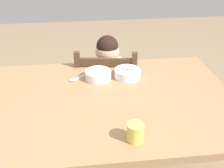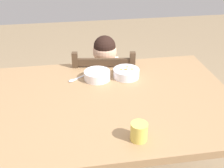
# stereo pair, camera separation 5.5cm
# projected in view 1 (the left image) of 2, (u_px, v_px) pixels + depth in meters

# --- Properties ---
(dining_table) EXTENTS (1.39, 0.97, 0.77)m
(dining_table) POSITION_uv_depth(u_px,v_px,m) (109.00, 114.00, 1.61)
(dining_table) COLOR #9A754F
(dining_table) RESTS_ON ground
(dining_chair) EXTENTS (0.48, 0.48, 0.88)m
(dining_chair) POSITION_uv_depth(u_px,v_px,m) (107.00, 99.00, 2.20)
(dining_chair) COLOR #493524
(dining_chair) RESTS_ON ground
(child_figure) EXTENTS (0.32, 0.32, 0.93)m
(child_figure) POSITION_uv_depth(u_px,v_px,m) (108.00, 78.00, 2.10)
(child_figure) COLOR white
(child_figure) RESTS_ON ground
(bowl_of_peas) EXTENTS (0.16, 0.16, 0.06)m
(bowl_of_peas) POSITION_uv_depth(u_px,v_px,m) (98.00, 75.00, 1.75)
(bowl_of_peas) COLOR white
(bowl_of_peas) RESTS_ON dining_table
(bowl_of_carrots) EXTENTS (0.16, 0.16, 0.05)m
(bowl_of_carrots) POSITION_uv_depth(u_px,v_px,m) (127.00, 73.00, 1.77)
(bowl_of_carrots) COLOR white
(bowl_of_carrots) RESTS_ON dining_table
(spoon) EXTENTS (0.12, 0.10, 0.01)m
(spoon) POSITION_uv_depth(u_px,v_px,m) (76.00, 79.00, 1.75)
(spoon) COLOR silver
(spoon) RESTS_ON dining_table
(drinking_cup) EXTENTS (0.08, 0.08, 0.08)m
(drinking_cup) POSITION_uv_depth(u_px,v_px,m) (135.00, 132.00, 1.24)
(drinking_cup) COLOR #E6CC55
(drinking_cup) RESTS_ON dining_table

